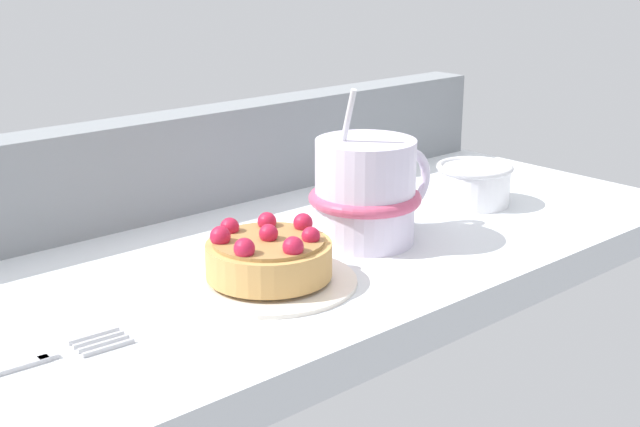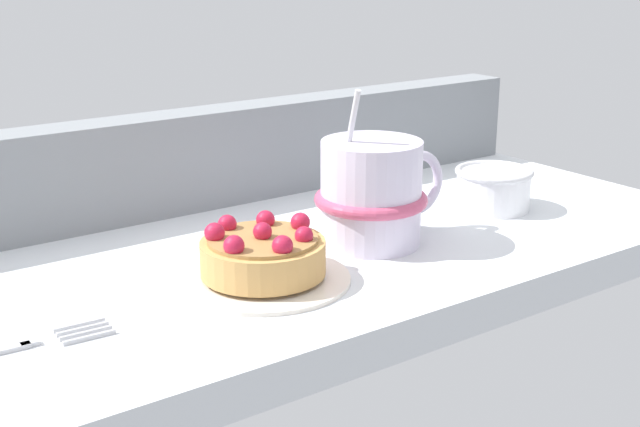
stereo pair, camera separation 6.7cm
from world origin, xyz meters
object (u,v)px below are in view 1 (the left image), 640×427
Objects in this scene: raspberry_tart at (269,255)px; coffee_mug at (367,192)px; dessert_plate at (269,279)px; sugar_bowl at (474,183)px.

coffee_mug is at bearing 9.49° from raspberry_tart.
sugar_bowl is (27.95, 2.94, 1.84)cm from dessert_plate.
coffee_mug is 1.80× the size of sugar_bowl.
coffee_mug is (12.26, 2.07, 4.12)cm from dessert_plate.
raspberry_tart is at bearing 119.72° from dessert_plate.
coffee_mug reaches higher than dessert_plate.
sugar_bowl is (27.96, 2.92, -0.10)cm from raspberry_tart.
coffee_mug is 15.88cm from sugar_bowl.
sugar_bowl is (15.69, 0.87, -2.28)cm from coffee_mug.
sugar_bowl reaches higher than dessert_plate.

